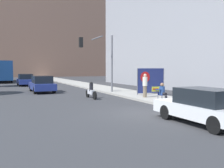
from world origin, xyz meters
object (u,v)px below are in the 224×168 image
object	(u,v)px
protest_banner	(151,81)
car_on_road_nearest	(42,84)
pedestrian_behind	(142,83)
traffic_light_pole	(100,53)
jogger_on_sidewalk	(145,85)
motorcycle_on_road	(91,91)
parked_car_curbside	(203,106)
car_on_road_midblock	(26,80)
seated_protester	(163,92)
city_bus_on_road	(3,70)

from	to	relation	value
protest_banner	car_on_road_nearest	xyz separation A→B (m)	(-7.46, 6.96, -0.49)
pedestrian_behind	traffic_light_pole	distance (m)	4.45
protest_banner	car_on_road_nearest	bearing A→B (deg)	136.99
traffic_light_pole	car_on_road_nearest	bearing A→B (deg)	139.43
jogger_on_sidewalk	pedestrian_behind	world-z (taller)	jogger_on_sidewalk
protest_banner	motorcycle_on_road	bearing A→B (deg)	174.67
traffic_light_pole	motorcycle_on_road	xyz separation A→B (m)	(-1.82, -2.78, -3.00)
parked_car_curbside	car_on_road_midblock	world-z (taller)	car_on_road_midblock
seated_protester	jogger_on_sidewalk	size ratio (longest dim) A/B	0.71
parked_car_curbside	jogger_on_sidewalk	bearing A→B (deg)	74.39
car_on_road_midblock	pedestrian_behind	bearing A→B (deg)	-62.95
seated_protester	motorcycle_on_road	world-z (taller)	seated_protester
car_on_road_nearest	parked_car_curbside	bearing A→B (deg)	-77.29
protest_banner	city_bus_on_road	xyz separation A→B (m)	(-10.39, 27.71, 0.67)
city_bus_on_road	traffic_light_pole	bearing A→B (deg)	-73.44
jogger_on_sidewalk	car_on_road_nearest	xyz separation A→B (m)	(-5.89, 8.60, -0.25)
seated_protester	jogger_on_sidewalk	bearing A→B (deg)	89.59
pedestrian_behind	city_bus_on_road	distance (m)	28.44
seated_protester	parked_car_curbside	distance (m)	5.24
seated_protester	jogger_on_sidewalk	world-z (taller)	jogger_on_sidewalk
seated_protester	motorcycle_on_road	size ratio (longest dim) A/B	0.56
pedestrian_behind	motorcycle_on_road	distance (m)	4.96
pedestrian_behind	protest_banner	distance (m)	1.26
protest_banner	traffic_light_pole	distance (m)	5.04
seated_protester	city_bus_on_road	size ratio (longest dim) A/B	0.10
seated_protester	jogger_on_sidewalk	distance (m)	2.90
pedestrian_behind	car_on_road_nearest	distance (m)	9.36
jogger_on_sidewalk	car_on_road_midblock	bearing A→B (deg)	-31.12
parked_car_curbside	motorcycle_on_road	world-z (taller)	parked_car_curbside
parked_car_curbside	pedestrian_behind	bearing A→B (deg)	70.92
seated_protester	traffic_light_pole	distance (m)	8.26
pedestrian_behind	city_bus_on_road	xyz separation A→B (m)	(-10.33, 26.48, 0.91)
car_on_road_midblock	seated_protester	bearing A→B (deg)	-74.58
seated_protester	car_on_road_nearest	bearing A→B (deg)	125.32
pedestrian_behind	car_on_road_nearest	size ratio (longest dim) A/B	0.36
car_on_road_nearest	car_on_road_midblock	size ratio (longest dim) A/B	1.07
pedestrian_behind	protest_banner	world-z (taller)	protest_banner
car_on_road_nearest	city_bus_on_road	size ratio (longest dim) A/B	0.40
protest_banner	city_bus_on_road	world-z (taller)	city_bus_on_road
car_on_road_midblock	city_bus_on_road	size ratio (longest dim) A/B	0.37
car_on_road_midblock	city_bus_on_road	bearing A→B (deg)	102.47
protest_banner	parked_car_curbside	bearing A→B (deg)	-111.65
pedestrian_behind	car_on_road_midblock	size ratio (longest dim) A/B	0.39
protest_banner	car_on_road_midblock	size ratio (longest dim) A/B	0.60
city_bus_on_road	car_on_road_nearest	bearing A→B (deg)	-81.96
jogger_on_sidewalk	car_on_road_midblock	xyz separation A→B (m)	(-6.39, 18.35, -0.27)
protest_banner	motorcycle_on_road	xyz separation A→B (m)	(-4.93, 0.46, -0.71)
jogger_on_sidewalk	car_on_road_nearest	size ratio (longest dim) A/B	0.36
parked_car_curbside	car_on_road_nearest	xyz separation A→B (m)	(-3.70, 16.42, 0.04)
motorcycle_on_road	traffic_light_pole	bearing A→B (deg)	56.82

